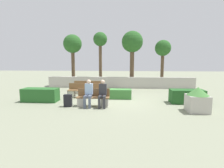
{
  "coord_description": "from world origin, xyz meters",
  "views": [
    {
      "loc": [
        0.45,
        -9.92,
        2.28
      ],
      "look_at": [
        -0.35,
        0.5,
        0.9
      ],
      "focal_mm": 28.0,
      "sensor_mm": 36.0,
      "label": 1
    }
  ],
  "objects": [
    {
      "name": "tree_center_right",
      "position": [
        1.02,
        5.7,
        3.79
      ],
      "size": [
        1.84,
        1.84,
        4.87
      ],
      "color": "brown",
      "rests_on": "ground_plane"
    },
    {
      "name": "person_seated_man",
      "position": [
        -1.37,
        -1.47,
        0.76
      ],
      "size": [
        0.38,
        0.64,
        1.36
      ],
      "color": "#515B70",
      "rests_on": "ground_plane"
    },
    {
      "name": "suitcase",
      "position": [
        -2.42,
        -1.54,
        0.31
      ],
      "size": [
        0.38,
        0.23,
        0.82
      ],
      "color": "black",
      "rests_on": "ground_plane"
    },
    {
      "name": "hedge_block_near_right",
      "position": [
        3.8,
        -0.31,
        0.37
      ],
      "size": [
        1.77,
        0.81,
        0.74
      ],
      "color": "#235623",
      "rests_on": "ground_plane"
    },
    {
      "name": "bench_left_side",
      "position": [
        -2.09,
        0.73,
        0.35
      ],
      "size": [
        2.1,
        0.48,
        0.88
      ],
      "rotation": [
        0.0,
        0.0,
        -0.07
      ],
      "color": "brown",
      "rests_on": "ground_plane"
    },
    {
      "name": "person_seated_woman",
      "position": [
        -0.67,
        -1.47,
        0.75
      ],
      "size": [
        0.38,
        0.64,
        1.36
      ],
      "color": "#333338",
      "rests_on": "ground_plane"
    },
    {
      "name": "hedge_block_near_left",
      "position": [
        -4.34,
        -0.53,
        0.37
      ],
      "size": [
        1.97,
        0.8,
        0.75
      ],
      "color": "#286028",
      "rests_on": "ground_plane"
    },
    {
      "name": "planter_corner_left",
      "position": [
        3.7,
        -1.96,
        0.58
      ],
      "size": [
        0.95,
        0.95,
        1.12
      ],
      "color": "#B7B2A8",
      "rests_on": "ground_plane"
    },
    {
      "name": "ground_plane",
      "position": [
        0.0,
        0.0,
        0.0
      ],
      "size": [
        60.0,
        60.0,
        0.0
      ],
      "primitive_type": "plane",
      "color": "gray"
    },
    {
      "name": "tree_leftmost",
      "position": [
        -4.4,
        6.06,
        3.7
      ],
      "size": [
        1.67,
        1.67,
        4.68
      ],
      "color": "brown",
      "rests_on": "ground_plane"
    },
    {
      "name": "bench_front",
      "position": [
        -1.17,
        -1.33,
        0.33
      ],
      "size": [
        1.65,
        0.48,
        0.88
      ],
      "color": "brown",
      "rests_on": "ground_plane"
    },
    {
      "name": "tree_center_left",
      "position": [
        -1.78,
        5.62,
        3.88
      ],
      "size": [
        1.22,
        1.22,
        4.79
      ],
      "color": "brown",
      "rests_on": "ground_plane"
    },
    {
      "name": "hedge_block_mid_left",
      "position": [
        0.11,
        0.59,
        0.29
      ],
      "size": [
        1.43,
        0.68,
        0.57
      ],
      "color": "#3D7A38",
      "rests_on": "ground_plane"
    },
    {
      "name": "perimeter_wall",
      "position": [
        0.0,
        4.82,
        0.46
      ],
      "size": [
        12.4,
        0.3,
        0.93
      ],
      "color": "#B7B2A8",
      "rests_on": "ground_plane"
    },
    {
      "name": "bench_right_side",
      "position": [
        -2.22,
        2.01,
        0.35
      ],
      "size": [
        1.94,
        0.49,
        0.88
      ],
      "rotation": [
        0.0,
        0.0,
        0.08
      ],
      "color": "brown",
      "rests_on": "ground_plane"
    },
    {
      "name": "tree_rightmost",
      "position": [
        3.74,
        6.08,
        3.27
      ],
      "size": [
        1.4,
        1.4,
        4.12
      ],
      "color": "brown",
      "rests_on": "ground_plane"
    }
  ]
}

